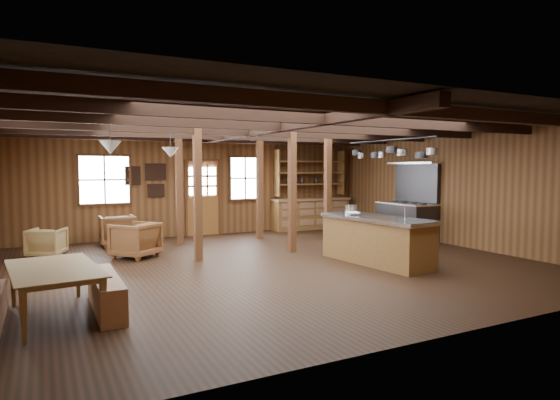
% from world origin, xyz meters
% --- Properties ---
extents(room, '(10.04, 9.04, 2.84)m').
position_xyz_m(room, '(0.00, 0.00, 1.40)').
color(room, black).
rests_on(room, ground).
extents(ceiling_joists, '(9.80, 8.82, 0.18)m').
position_xyz_m(ceiling_joists, '(0.00, 0.18, 2.68)').
color(ceiling_joists, black).
rests_on(ceiling_joists, ceiling).
extents(timber_posts, '(3.95, 2.35, 2.80)m').
position_xyz_m(timber_posts, '(0.52, 2.08, 1.40)').
color(timber_posts, '#412612').
rests_on(timber_posts, floor).
extents(back_door, '(1.02, 0.08, 2.15)m').
position_xyz_m(back_door, '(0.00, 4.45, 0.88)').
color(back_door, brown).
rests_on(back_door, floor).
extents(window_back_left, '(1.32, 0.06, 1.32)m').
position_xyz_m(window_back_left, '(-2.60, 4.46, 1.60)').
color(window_back_left, white).
rests_on(window_back_left, wall_back).
extents(window_back_right, '(1.02, 0.06, 1.32)m').
position_xyz_m(window_back_right, '(1.30, 4.46, 1.60)').
color(window_back_right, white).
rests_on(window_back_right, wall_back).
extents(notice_boards, '(1.08, 0.03, 0.90)m').
position_xyz_m(notice_boards, '(-1.50, 4.46, 1.64)').
color(notice_boards, silver).
rests_on(notice_boards, wall_back).
extents(back_counter, '(2.55, 0.60, 2.45)m').
position_xyz_m(back_counter, '(3.40, 4.20, 0.60)').
color(back_counter, brown).
rests_on(back_counter, floor).
extents(pendant_lamps, '(1.86, 2.36, 0.66)m').
position_xyz_m(pendant_lamps, '(-2.25, 1.00, 2.25)').
color(pendant_lamps, '#2D2C2F').
rests_on(pendant_lamps, ceiling).
extents(pot_rack, '(0.45, 3.00, 0.46)m').
position_xyz_m(pot_rack, '(3.18, 0.21, 2.27)').
color(pot_rack, '#2D2C2F').
rests_on(pot_rack, ceiling).
extents(kitchen_island, '(1.15, 2.58, 1.20)m').
position_xyz_m(kitchen_island, '(1.89, -0.89, 0.48)').
color(kitchen_island, brown).
rests_on(kitchen_island, floor).
extents(step_stool, '(0.57, 0.45, 0.46)m').
position_xyz_m(step_stool, '(2.83, -0.13, 0.23)').
color(step_stool, '#9C6847').
rests_on(step_stool, floor).
extents(commercial_range, '(0.86, 1.67, 2.06)m').
position_xyz_m(commercial_range, '(4.65, 1.21, 0.66)').
color(commercial_range, '#2D2C2F').
rests_on(commercial_range, floor).
extents(dining_table, '(1.21, 1.92, 0.64)m').
position_xyz_m(dining_table, '(-3.90, -1.70, 0.32)').
color(dining_table, olive).
rests_on(dining_table, floor).
extents(bench_aisle, '(0.32, 1.70, 0.47)m').
position_xyz_m(bench_aisle, '(-3.32, -1.70, 0.23)').
color(bench_aisle, '#9C6847').
rests_on(bench_aisle, floor).
extents(armchair_a, '(1.15, 1.16, 0.76)m').
position_xyz_m(armchair_a, '(-2.31, 1.89, 0.38)').
color(armchair_a, brown).
rests_on(armchair_a, floor).
extents(armchair_b, '(0.82, 0.84, 0.76)m').
position_xyz_m(armchair_b, '(-2.43, 3.67, 0.38)').
color(armchair_b, brown).
rests_on(armchair_b, floor).
extents(armchair_c, '(0.88, 0.89, 0.62)m').
position_xyz_m(armchair_c, '(-3.98, 2.85, 0.31)').
color(armchair_c, olive).
rests_on(armchair_c, floor).
extents(counter_pot, '(0.28, 0.28, 0.17)m').
position_xyz_m(counter_pot, '(1.91, -0.03, 1.03)').
color(counter_pot, silver).
rests_on(counter_pot, kitchen_island).
extents(bowl, '(0.38, 0.38, 0.07)m').
position_xyz_m(bowl, '(1.59, -0.51, 0.98)').
color(bowl, silver).
rests_on(bowl, kitchen_island).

